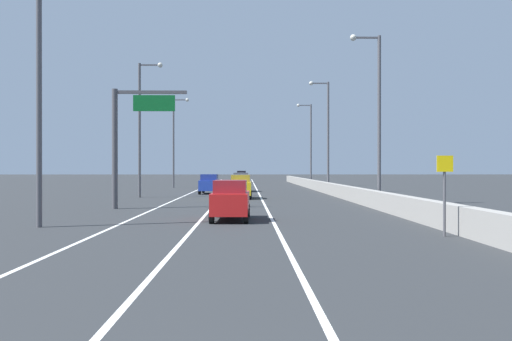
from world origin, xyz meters
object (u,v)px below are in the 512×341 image
overhead_sign_gantry (127,133)px  lamp_post_left_mid (142,121)px  car_black_1 (242,177)px  car_yellow_4 (241,187)px  lamp_post_right_third (326,130)px  lamp_post_right_fourth (309,140)px  speed_advisory_sign (445,189)px  lamp_post_left_far (175,137)px  lamp_post_left_near (44,72)px  car_red_3 (231,200)px  car_blue_0 (210,184)px  lamp_post_right_second (376,109)px  car_gray_2 (241,182)px

overhead_sign_gantry → lamp_post_left_mid: size_ratio=0.64×
car_black_1 → car_yellow_4: (0.37, -50.35, -0.07)m
lamp_post_right_third → lamp_post_left_mid: 19.93m
lamp_post_right_fourth → overhead_sign_gantry: bearing=-111.5°
car_yellow_4 → speed_advisory_sign: bearing=-72.6°
lamp_post_right_fourth → lamp_post_left_far: same height
lamp_post_left_near → lamp_post_left_far: 46.55m
lamp_post_left_mid → car_red_3: size_ratio=2.78×
lamp_post_right_fourth → car_black_1: size_ratio=2.48×
lamp_post_left_near → car_blue_0: bearing=80.5°
lamp_post_right_second → car_blue_0: size_ratio=2.88×
lamp_post_right_third → lamp_post_right_second: bearing=-88.5°
lamp_post_right_fourth → lamp_post_left_far: bearing=-162.9°
lamp_post_left_far → car_gray_2: 15.47m
lamp_post_left_mid → car_red_3: lamp_post_left_mid is taller
overhead_sign_gantry → lamp_post_right_third: 27.60m
lamp_post_left_near → car_gray_2: 36.45m
speed_advisory_sign → lamp_post_right_fourth: (1.67, 55.59, 4.89)m
car_red_3 → car_black_1: bearing=90.1°
lamp_post_right_second → lamp_post_left_near: size_ratio=1.00×
lamp_post_left_mid → car_red_3: 22.69m
car_red_3 → overhead_sign_gantry: bearing=132.3°
speed_advisory_sign → car_red_3: bearing=141.9°
lamp_post_left_mid → car_yellow_4: size_ratio=2.84×
car_blue_0 → overhead_sign_gantry: bearing=-101.1°
overhead_sign_gantry → lamp_post_right_fourth: lamp_post_right_fourth is taller
lamp_post_left_mid → lamp_post_left_far: 23.27m
car_black_1 → car_red_3: car_black_1 is taller
lamp_post_right_second → car_blue_0: lamp_post_right_second is taller
car_black_1 → lamp_post_right_fourth: bearing=-63.4°
car_gray_2 → car_yellow_4: bearing=-89.5°
speed_advisory_sign → lamp_post_left_mid: (-16.40, 26.68, 4.89)m
lamp_post_right_second → lamp_post_right_fourth: bearing=89.9°
lamp_post_left_far → lamp_post_left_mid: bearing=-89.4°
speed_advisory_sign → car_blue_0: (-10.98, 33.35, -0.79)m
lamp_post_right_second → lamp_post_right_fourth: same height
speed_advisory_sign → lamp_post_right_fourth: lamp_post_right_fourth is taller
lamp_post_right_third → car_black_1: 40.50m
speed_advisory_sign → car_red_3: 10.32m
overhead_sign_gantry → lamp_post_left_near: (-1.18, -10.32, 1.92)m
speed_advisory_sign → car_gray_2: size_ratio=0.68×
lamp_post_left_far → car_red_3: 44.80m
car_yellow_4 → car_black_1: bearing=90.4°
car_yellow_4 → lamp_post_right_second: bearing=-40.6°
lamp_post_left_far → car_yellow_4: size_ratio=2.84×
lamp_post_left_near → lamp_post_left_mid: size_ratio=1.00×
lamp_post_right_third → car_blue_0: (-12.09, -2.85, -5.68)m
overhead_sign_gantry → car_gray_2: size_ratio=1.70×
overhead_sign_gantry → car_yellow_4: (7.03, 11.13, -3.74)m
overhead_sign_gantry → lamp_post_right_third: bearing=54.7°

